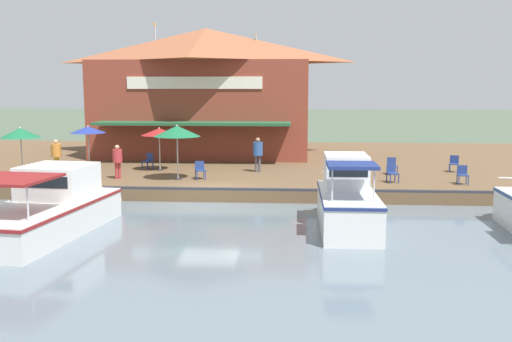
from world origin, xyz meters
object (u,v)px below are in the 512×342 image
(waterfront_restaurant, at_px, (206,91))
(person_near_entrance, at_px, (56,152))
(patio_umbrella_far_corner, at_px, (88,130))
(cafe_chair_far_corner_seat, at_px, (392,172))
(tree_upstream_bank, at_px, (172,81))
(tree_downstream_bank, at_px, (134,93))
(cafe_chair_under_first_umbrella, at_px, (392,165))
(cafe_chair_mid_patio, at_px, (454,163))
(cafe_chair_facing_river, at_px, (200,169))
(motorboat_second_along, at_px, (54,208))
(person_mid_patio, at_px, (258,150))
(person_at_quay_edge, at_px, (117,158))
(patio_umbrella_mid_patio_right, at_px, (177,131))
(motorboat_nearest_quay, at_px, (346,200))
(patio_umbrella_by_entrance, at_px, (20,133))
(patio_umbrella_back_row, at_px, (159,132))
(cafe_chair_back_row_seat, at_px, (148,160))
(cafe_chair_beside_entrance, at_px, (463,174))

(waterfront_restaurant, height_order, person_near_entrance, waterfront_restaurant)
(patio_umbrella_far_corner, bearing_deg, waterfront_restaurant, 150.68)
(cafe_chair_far_corner_seat, bearing_deg, person_near_entrance, -96.58)
(patio_umbrella_far_corner, height_order, tree_upstream_bank, tree_upstream_bank)
(tree_downstream_bank, bearing_deg, cafe_chair_under_first_umbrella, 50.98)
(cafe_chair_mid_patio, relative_size, cafe_chair_under_first_umbrella, 1.00)
(cafe_chair_far_corner_seat, relative_size, cafe_chair_facing_river, 1.00)
(cafe_chair_facing_river, bearing_deg, motorboat_second_along, -25.38)
(person_mid_patio, relative_size, tree_upstream_bank, 0.25)
(cafe_chair_facing_river, relative_size, person_at_quay_edge, 0.52)
(patio_umbrella_mid_patio_right, relative_size, motorboat_nearest_quay, 0.44)
(cafe_chair_facing_river, bearing_deg, tree_upstream_bank, -163.23)
(patio_umbrella_by_entrance, height_order, cafe_chair_far_corner_seat, patio_umbrella_by_entrance)
(patio_umbrella_back_row, xyz_separation_m, cafe_chair_back_row_seat, (-0.41, -0.73, -1.55))
(patio_umbrella_mid_patio_right, distance_m, cafe_chair_under_first_umbrella, 10.79)
(cafe_chair_mid_patio, xyz_separation_m, tree_upstream_bank, (-12.05, -17.28, 4.32))
(patio_umbrella_far_corner, xyz_separation_m, person_at_quay_edge, (2.38, 2.26, -1.14))
(person_at_quay_edge, bearing_deg, patio_umbrella_mid_patio_right, 90.05)
(cafe_chair_facing_river, height_order, tree_downstream_bank, tree_downstream_bank)
(motorboat_second_along, bearing_deg, cafe_chair_back_row_seat, 177.77)
(person_at_quay_edge, bearing_deg, person_mid_patio, 112.31)
(patio_umbrella_back_row, xyz_separation_m, person_at_quay_edge, (2.93, -1.34, -1.01))
(patio_umbrella_back_row, xyz_separation_m, patio_umbrella_far_corner, (0.55, -3.60, 0.12))
(patio_umbrella_mid_patio_right, distance_m, cafe_chair_facing_river, 2.10)
(patio_umbrella_far_corner, relative_size, motorboat_nearest_quay, 0.40)
(waterfront_restaurant, bearing_deg, cafe_chair_far_corner_seat, 42.52)
(cafe_chair_far_corner_seat, relative_size, cafe_chair_beside_entrance, 1.00)
(patio_umbrella_far_corner, distance_m, person_mid_patio, 8.84)
(waterfront_restaurant, distance_m, tree_downstream_bank, 7.98)
(cafe_chair_back_row_seat, distance_m, person_near_entrance, 4.66)
(cafe_chair_beside_entrance, relative_size, tree_upstream_bank, 0.12)
(cafe_chair_under_first_umbrella, distance_m, tree_downstream_bank, 22.05)
(patio_umbrella_by_entrance, relative_size, motorboat_nearest_quay, 0.42)
(cafe_chair_under_first_umbrella, bearing_deg, motorboat_second_along, -52.59)
(waterfront_restaurant, bearing_deg, motorboat_nearest_quay, 23.64)
(patio_umbrella_back_row, bearing_deg, waterfront_restaurant, 171.23)
(person_near_entrance, bearing_deg, motorboat_second_along, 22.41)
(cafe_chair_mid_patio, bearing_deg, motorboat_second_along, -55.95)
(cafe_chair_facing_river, height_order, motorboat_second_along, motorboat_second_along)
(patio_umbrella_back_row, relative_size, patio_umbrella_far_corner, 0.95)
(cafe_chair_mid_patio, distance_m, tree_downstream_bank, 24.11)
(cafe_chair_back_row_seat, relative_size, person_at_quay_edge, 0.52)
(waterfront_restaurant, relative_size, person_near_entrance, 8.05)
(tree_upstream_bank, relative_size, tree_downstream_bank, 1.26)
(cafe_chair_beside_entrance, xyz_separation_m, person_mid_patio, (-3.17, -9.43, 0.65))
(patio_umbrella_mid_patio_right, bearing_deg, cafe_chair_under_first_umbrella, 102.42)
(person_near_entrance, relative_size, motorboat_second_along, 0.22)
(motorboat_second_along, height_order, tree_downstream_bank, tree_downstream_bank)
(cafe_chair_back_row_seat, bearing_deg, tree_downstream_bank, -161.44)
(cafe_chair_facing_river, bearing_deg, patio_umbrella_back_row, -136.70)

